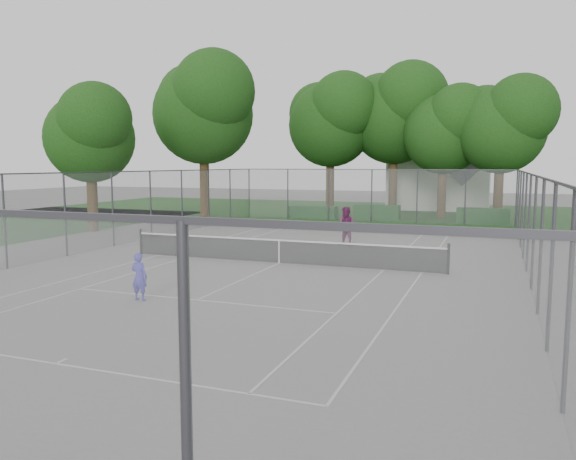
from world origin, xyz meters
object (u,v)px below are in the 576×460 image
(house, at_px, (440,161))
(woman_player, at_px, (347,227))
(tennis_net, at_px, (279,250))
(girl_player, at_px, (139,277))

(house, distance_m, woman_player, 24.87)
(tennis_net, relative_size, house, 1.26)
(house, xyz_separation_m, woman_player, (-1.86, -24.59, -3.18))
(tennis_net, bearing_deg, woman_player, 76.30)
(girl_player, bearing_deg, house, -97.18)
(tennis_net, distance_m, girl_player, 7.15)
(house, height_order, girl_player, house)
(house, bearing_deg, tennis_net, -96.05)
(tennis_net, distance_m, house, 30.35)
(tennis_net, distance_m, woman_player, 5.55)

